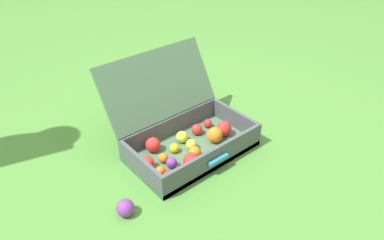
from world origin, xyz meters
The scene contains 3 objects.
ground_plane centered at (0.00, 0.00, 0.00)m, with size 16.00×16.00×0.00m, color #4C8C38.
open_suitcase centered at (0.03, 0.07, 0.10)m, with size 0.60×0.54×0.42m.
stray_ball_on_grass centered at (-0.42, -0.12, 0.04)m, with size 0.07×0.07×0.07m, color purple.
Camera 1 is at (-0.86, -1.05, 1.10)m, focal length 33.84 mm.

